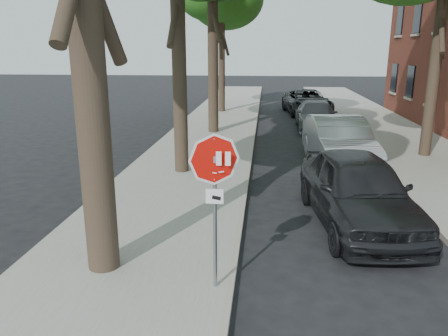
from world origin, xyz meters
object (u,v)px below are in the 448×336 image
object	(u,v)px
car_a	(357,190)
car_d	(307,102)
car_b	(339,142)
car_c	(316,116)
stop_sign	(215,182)

from	to	relation	value
car_a	car_d	bearing A→B (deg)	82.35
car_b	car_c	xyz separation A→B (m)	(0.00, 7.06, -0.14)
car_b	car_c	bearing A→B (deg)	85.85
stop_sign	car_b	bearing A→B (deg)	69.01
car_c	car_b	bearing A→B (deg)	-89.35
stop_sign	car_a	size ratio (longest dim) A/B	0.53
stop_sign	car_a	distance (m)	4.52
stop_sign	car_d	size ratio (longest dim) A/B	0.48
stop_sign	car_b	size ratio (longest dim) A/B	0.51
stop_sign	car_c	xyz separation A→B (m)	(3.30, 15.66, -1.25)
stop_sign	car_a	bearing A→B (deg)	48.55
car_a	car_d	world-z (taller)	car_a
stop_sign	car_a	xyz separation A→B (m)	(2.90, 3.28, -1.11)
stop_sign	car_b	world-z (taller)	stop_sign
car_a	car_c	bearing A→B (deg)	81.79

